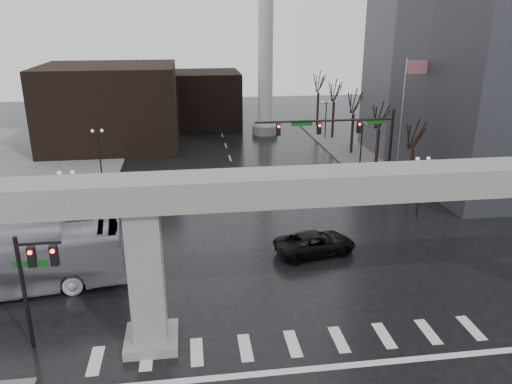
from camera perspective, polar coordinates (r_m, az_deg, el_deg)
The scene contains 23 objects.
ground at distance 27.01m, azimuth 3.77°, elevation -15.65°, with size 160.00×160.00×0.00m, color black.
sidewalk_ne at distance 67.09m, azimuth 19.64°, elevation 5.01°, with size 28.00×36.00×0.15m, color slate.
elevated_guideway at distance 24.02m, azimuth 7.09°, elevation -1.77°, with size 48.00×2.60×8.70m.
building_far_left at distance 65.12m, azimuth -16.26°, elevation 9.40°, with size 16.00×14.00×10.00m, color black.
building_far_mid at distance 74.54m, azimuth -5.86°, elevation 10.47°, with size 10.00×10.00×8.00m, color black.
smokestack at distance 68.48m, azimuth 1.11°, elevation 17.63°, with size 3.60×3.60×30.00m.
signal_mast_arm at distance 43.75m, azimuth 10.61°, elevation 6.33°, with size 12.12×0.43×8.00m.
signal_left_pole at distance 25.99m, azimuth -24.09°, elevation -8.52°, with size 2.30×0.30×6.00m.
flagpole_assembly at distance 48.64m, azimuth 16.71°, elevation 9.20°, with size 2.06×0.12×12.00m.
lamp_right_0 at distance 41.78m, azimuth 18.34°, elevation 1.68°, with size 1.22×0.32×5.11m.
lamp_right_1 at distance 54.20m, azimuth 11.99°, elevation 6.19°, with size 1.22×0.32×5.11m.
lamp_right_2 at distance 67.25m, azimuth 8.00°, elevation 8.95°, with size 1.22×0.32×5.11m.
lamp_left_0 at distance 38.58m, azimuth -20.64°, elevation -0.03°, with size 1.22×0.32×5.11m.
lamp_left_1 at distance 51.78m, azimuth -17.54°, elevation 5.09°, with size 1.22×0.32×5.11m.
lamp_left_2 at distance 65.31m, azimuth -15.69°, elevation 8.11°, with size 1.22×0.32×5.11m.
tree_right_0 at distance 45.86m, azimuth 17.27°, elevation 2.44°, with size 1.09×1.58×7.50m.
tree_right_1 at distance 52.91m, azimuth 13.71°, elevation 5.04°, with size 1.09×1.61×7.67m.
tree_right_2 at distance 60.19m, azimuth 10.98°, elevation 7.01°, with size 1.10×1.63×7.85m.
tree_right_3 at distance 67.64m, azimuth 8.83°, elevation 8.54°, with size 1.11×1.66×8.02m.
tree_right_4 at distance 75.20m, azimuth 7.10°, elevation 9.76°, with size 1.12×1.69×8.19m.
pickup_truck at distance 34.72m, azimuth 6.79°, elevation -5.81°, with size 2.59×5.61×1.56m, color black.
city_bus at distance 32.92m, azimuth -26.51°, elevation -7.19°, with size 3.18×13.60×3.79m, color #B7B7BC.
far_car at distance 46.75m, azimuth -7.06°, elevation 0.91°, with size 1.80×4.48×1.53m, color black.
Camera 1 is at (-4.75, -21.60, 15.51)m, focal length 35.00 mm.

